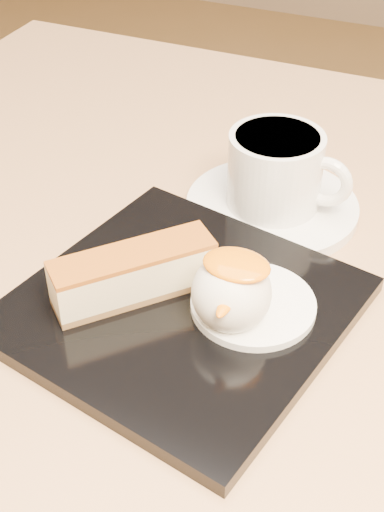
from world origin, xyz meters
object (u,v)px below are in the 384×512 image
at_px(dessert_plate, 181,308).
at_px(cheesecake, 134,273).
at_px(ice_cream_scoop, 231,293).
at_px(saucer, 272,207).
at_px(table, 180,386).
at_px(coffee_cup, 277,169).

distance_m(dessert_plate, cheesecake, 0.04).
xyz_separation_m(cheesecake, ice_cream_scoop, (0.08, -0.00, 0.01)).
bearing_deg(saucer, ice_cream_scoop, -82.54).
bearing_deg(table, coffee_cup, 61.47).
height_order(table, dessert_plate, dessert_plate).
relative_size(cheesecake, ice_cream_scoop, 1.98).
bearing_deg(dessert_plate, coffee_cup, 81.87).
bearing_deg(coffee_cup, dessert_plate, -96.86).
height_order(table, cheesecake, cheesecake).
relative_size(saucer, coffee_cup, 1.40).
height_order(cheesecake, coffee_cup, coffee_cup).
height_order(cheesecake, saucer, cheesecake).
distance_m(dessert_plate, saucer, 0.15).
bearing_deg(ice_cream_scoop, saucer, 97.46).
bearing_deg(ice_cream_scoop, cheesecake, 180.00).
relative_size(table, coffee_cup, 7.47).
xyz_separation_m(table, coffee_cup, (0.05, 0.09, 0.20)).
xyz_separation_m(saucer, coffee_cup, (0.00, -0.00, 0.04)).
xyz_separation_m(dessert_plate, ice_cream_scoop, (0.04, -0.01, 0.03)).
xyz_separation_m(ice_cream_scoop, saucer, (-0.02, 0.16, -0.03)).
bearing_deg(dessert_plate, table, 116.18).
distance_m(table, dessert_plate, 0.17).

